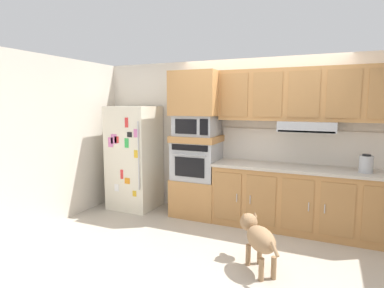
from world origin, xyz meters
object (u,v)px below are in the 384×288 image
(refrigerator, at_px, (134,157))
(built_in_oven, at_px, (197,160))
(dog, at_px, (258,237))
(electric_kettle, at_px, (366,164))
(microwave, at_px, (197,125))

(refrigerator, relative_size, built_in_oven, 2.51)
(dog, bearing_deg, electric_kettle, -78.78)
(electric_kettle, bearing_deg, refrigerator, -179.67)
(refrigerator, height_order, electric_kettle, refrigerator)
(microwave, relative_size, electric_kettle, 2.68)
(electric_kettle, distance_m, dog, 1.81)
(microwave, bearing_deg, electric_kettle, -1.14)
(dog, bearing_deg, microwave, 6.64)
(electric_kettle, bearing_deg, microwave, 178.86)
(electric_kettle, relative_size, dog, 0.34)
(refrigerator, bearing_deg, built_in_oven, 3.38)
(built_in_oven, height_order, electric_kettle, built_in_oven)
(refrigerator, relative_size, electric_kettle, 7.33)
(built_in_oven, height_order, microwave, microwave)
(refrigerator, xyz_separation_m, electric_kettle, (3.53, 0.02, 0.15))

